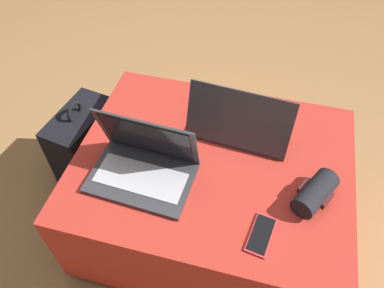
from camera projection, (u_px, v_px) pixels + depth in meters
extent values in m
plane|color=#9E7042|center=(209.00, 223.00, 1.72)|extent=(14.00, 14.00, 0.00)
cube|color=maroon|center=(209.00, 220.00, 1.70)|extent=(0.96, 0.77, 0.05)
cube|color=#B22D23|center=(211.00, 192.00, 1.52)|extent=(1.00, 0.80, 0.42)
cube|color=#333338|center=(142.00, 178.00, 1.30)|extent=(0.37, 0.25, 0.02)
cube|color=#B2B2B7|center=(141.00, 178.00, 1.29)|extent=(0.32, 0.15, 0.00)
cube|color=#333338|center=(148.00, 138.00, 1.26)|extent=(0.36, 0.09, 0.23)
cube|color=black|center=(147.00, 139.00, 1.26)|extent=(0.32, 0.08, 0.20)
cube|color=#333338|center=(241.00, 126.00, 1.46)|extent=(0.40, 0.25, 0.02)
cube|color=#9E9EA3|center=(241.00, 124.00, 1.46)|extent=(0.34, 0.15, 0.00)
cube|color=#333338|center=(238.00, 120.00, 1.33)|extent=(0.38, 0.10, 0.22)
cube|color=green|center=(239.00, 119.00, 1.33)|extent=(0.34, 0.09, 0.19)
cube|color=red|center=(261.00, 235.00, 1.17)|extent=(0.09, 0.15, 0.01)
cube|color=black|center=(261.00, 234.00, 1.16)|extent=(0.08, 0.14, 0.00)
cube|color=black|center=(86.00, 144.00, 1.77)|extent=(0.23, 0.35, 0.39)
cube|color=black|center=(71.00, 148.00, 1.86)|extent=(0.10, 0.27, 0.17)
torus|color=black|center=(75.00, 112.00, 1.61)|extent=(0.03, 0.10, 0.09)
cylinder|color=black|center=(315.00, 193.00, 1.22)|extent=(0.15, 0.19, 0.08)
cube|color=#441B20|center=(315.00, 193.00, 1.22)|extent=(0.12, 0.10, 0.02)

